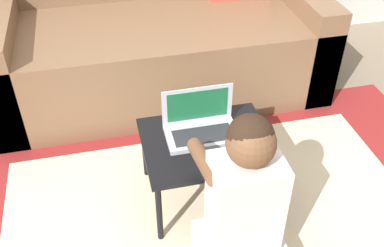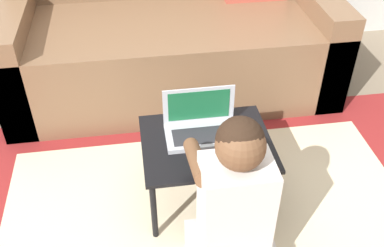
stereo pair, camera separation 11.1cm
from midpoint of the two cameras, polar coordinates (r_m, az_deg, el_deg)
The scene contains 7 objects.
ground_plane at distance 1.96m, azimuth -2.38°, elevation -10.95°, with size 16.00×16.00×0.00m, color #7F705B.
area_rug at distance 1.89m, azimuth 1.57°, elevation -13.20°, with size 2.40×1.65×0.01m.
couch at distance 2.60m, azimuth -5.43°, elevation 10.93°, with size 1.78×0.86×0.85m.
laptop_desk at distance 1.82m, azimuth 0.21°, elevation -3.10°, with size 0.52×0.42×0.32m.
laptop at distance 1.81m, azimuth -0.60°, elevation -0.52°, with size 0.29×0.17×0.18m.
computer_mouse at distance 1.79m, azimuth 6.34°, elevation -2.01°, with size 0.06×0.10×0.03m.
person_seated at distance 1.55m, azimuth 4.42°, elevation -11.09°, with size 0.31×0.41×0.71m.
Camera 1 is at (-0.27, -1.25, 1.48)m, focal length 42.00 mm.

